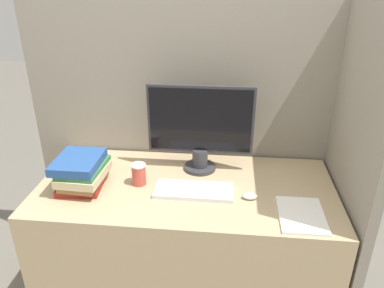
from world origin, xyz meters
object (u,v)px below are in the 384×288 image
at_px(monitor, 200,129).
at_px(keyboard, 194,191).
at_px(mouse, 250,196).
at_px(coffee_cup, 139,174).
at_px(book_stack, 82,172).

xyz_separation_m(monitor, keyboard, (-0.01, -0.24, -0.23)).
height_order(mouse, coffee_cup, coffee_cup).
bearing_deg(keyboard, coffee_cup, 169.88).
bearing_deg(monitor, book_stack, -155.86).
xyz_separation_m(keyboard, book_stack, (-0.56, -0.01, 0.08)).
bearing_deg(keyboard, monitor, 87.54).
relative_size(monitor, mouse, 7.83).
xyz_separation_m(mouse, coffee_cup, (-0.56, 0.08, 0.04)).
bearing_deg(mouse, coffee_cup, 171.91).
bearing_deg(keyboard, mouse, -5.93).
xyz_separation_m(monitor, coffee_cup, (-0.30, -0.19, -0.18)).
height_order(keyboard, mouse, mouse).
distance_m(monitor, mouse, 0.44).
xyz_separation_m(mouse, book_stack, (-0.83, 0.02, 0.07)).
relative_size(keyboard, book_stack, 1.40).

